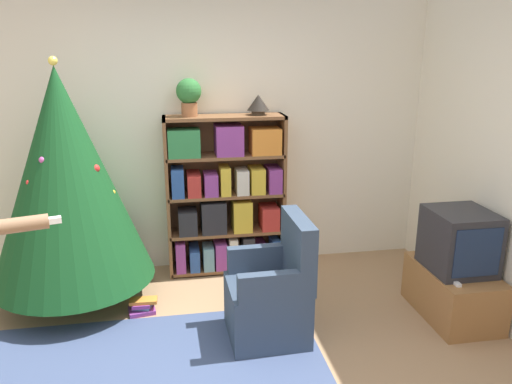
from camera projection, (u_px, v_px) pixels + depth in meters
wall_back at (187, 133)px, 4.64m from camera, size 8.00×0.10×2.60m
area_rug at (147, 383)px, 3.19m from camera, size 2.40×1.64×0.01m
bookshelf at (227, 198)px, 4.64m from camera, size 1.09×0.31×1.49m
tv_stand at (453, 292)px, 3.96m from camera, size 0.48×0.78×0.40m
television at (459, 241)px, 3.84m from camera, size 0.45×0.49×0.48m
game_remote at (455, 282)px, 3.66m from camera, size 0.04×0.12×0.02m
christmas_tree at (66, 178)px, 3.94m from camera, size 1.29×1.29×2.01m
armchair at (272, 295)px, 3.66m from camera, size 0.58×0.57×0.92m
potted_plant at (189, 94)px, 4.33m from camera, size 0.22×0.22×0.33m
table_lamp at (258, 103)px, 4.45m from camera, size 0.20×0.20×0.18m
book_pile_near_tree at (142, 306)px, 4.04m from camera, size 0.24×0.19×0.12m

